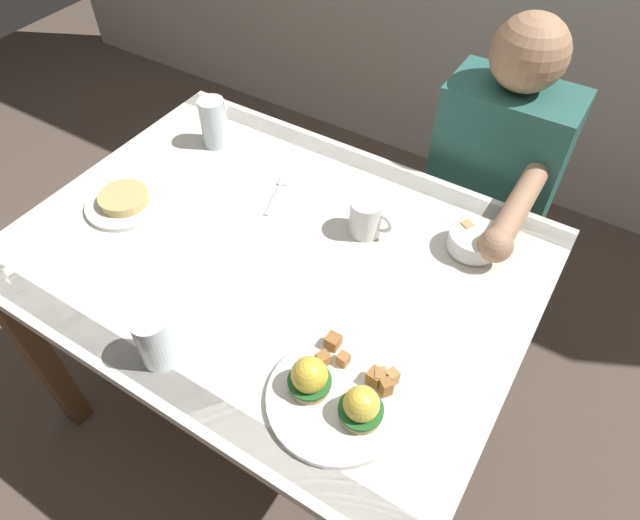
# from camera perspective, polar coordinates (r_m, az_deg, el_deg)

# --- Properties ---
(ground_plane) EXTENTS (6.00, 6.00, 0.00)m
(ground_plane) POSITION_cam_1_polar(r_m,az_deg,el_deg) (1.93, -3.42, -14.13)
(ground_plane) COLOR brown
(dining_table) EXTENTS (1.20, 0.90, 0.74)m
(dining_table) POSITION_cam_1_polar(r_m,az_deg,el_deg) (1.41, -4.57, -1.89)
(dining_table) COLOR white
(dining_table) RESTS_ON ground_plane
(eggs_benedict_plate) EXTENTS (0.27, 0.27, 0.09)m
(eggs_benedict_plate) POSITION_cam_1_polar(r_m,az_deg,el_deg) (1.07, 1.79, -13.40)
(eggs_benedict_plate) COLOR white
(eggs_benedict_plate) RESTS_ON dining_table
(fruit_bowl) EXTENTS (0.12, 0.12, 0.06)m
(fruit_bowl) POSITION_cam_1_polar(r_m,az_deg,el_deg) (1.35, 15.38, 1.93)
(fruit_bowl) COLOR white
(fruit_bowl) RESTS_ON dining_table
(coffee_mug) EXTENTS (0.11, 0.08, 0.09)m
(coffee_mug) POSITION_cam_1_polar(r_m,az_deg,el_deg) (1.33, 4.81, 4.46)
(coffee_mug) COLOR white
(coffee_mug) RESTS_ON dining_table
(fork) EXTENTS (0.06, 0.15, 0.00)m
(fork) POSITION_cam_1_polar(r_m,az_deg,el_deg) (1.47, -4.37, 6.84)
(fork) COLOR silver
(fork) RESTS_ON dining_table
(water_glass_near) EXTENTS (0.07, 0.07, 0.14)m
(water_glass_near) POSITION_cam_1_polar(r_m,az_deg,el_deg) (1.63, -10.74, 13.36)
(water_glass_near) COLOR silver
(water_glass_near) RESTS_ON dining_table
(water_glass_far) EXTENTS (0.07, 0.07, 0.13)m
(water_glass_far) POSITION_cam_1_polar(r_m,az_deg,el_deg) (1.14, -16.41, -7.95)
(water_glass_far) COLOR silver
(water_glass_far) RESTS_ON dining_table
(side_plate) EXTENTS (0.20, 0.20, 0.04)m
(side_plate) POSITION_cam_1_polar(r_m,az_deg,el_deg) (1.51, -19.29, 5.69)
(side_plate) COLOR white
(side_plate) RESTS_ON dining_table
(diner_person) EXTENTS (0.34, 0.54, 1.14)m
(diner_person) POSITION_cam_1_polar(r_m,az_deg,el_deg) (1.70, 16.91, 7.16)
(diner_person) COLOR #33333D
(diner_person) RESTS_ON ground_plane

